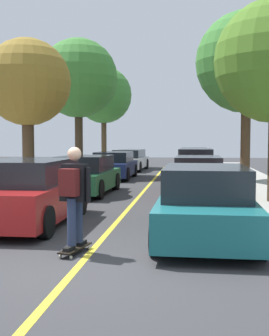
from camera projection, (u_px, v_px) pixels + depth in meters
ground at (82, 262)px, 6.92m from camera, size 80.00×80.00×0.00m
center_line at (121, 217)px, 10.88m from camera, size 0.12×39.20×0.01m
parked_car_left_nearest at (28, 192)px, 10.01m from camera, size 1.96×4.17×1.45m
parked_car_left_near at (85, 175)px, 15.55m from camera, size 1.96×4.17×1.33m
parked_car_left_far at (114, 166)px, 21.48m from camera, size 1.93×4.11×1.30m
parked_car_left_farthest at (130, 160)px, 27.25m from camera, size 1.99×4.72×1.27m
parked_car_right_nearest at (205, 204)px, 8.52m from camera, size 1.89×4.27×1.39m
parked_car_right_near at (198, 176)px, 15.21m from camera, size 1.87×4.71×1.32m
parked_car_right_far at (195, 164)px, 21.03m from camera, size 1.88×4.70×1.47m
parked_car_right_farthest at (194, 159)px, 27.64m from camera, size 1.82×4.05×1.40m
street_tree_left_nearest at (27, 83)px, 15.70m from camera, size 3.08×3.08×5.33m
street_tree_left_near at (78, 79)px, 22.93m from camera, size 4.08×4.08×6.96m
street_tree_left_far at (104, 96)px, 29.77m from camera, size 3.77×3.77×6.61m
street_tree_right_near at (247, 63)px, 18.89m from camera, size 4.33×4.33×7.22m
skateboard at (75, 248)px, 7.42m from camera, size 0.40×0.87×0.10m
skateboarder at (74, 191)px, 7.33m from camera, size 0.59×0.71×1.68m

